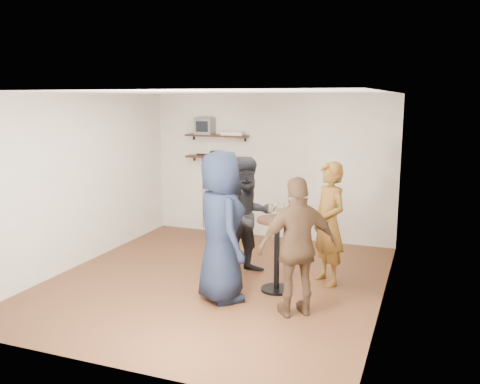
{
  "coord_description": "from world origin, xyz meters",
  "views": [
    {
      "loc": [
        2.73,
        -6.23,
        2.53
      ],
      "look_at": [
        0.21,
        0.4,
        1.21
      ],
      "focal_mm": 38.0,
      "sensor_mm": 36.0,
      "label": 1
    }
  ],
  "objects_px": {
    "crt_monitor": "(205,126)",
    "side_table": "(219,212)",
    "drinks_table": "(277,245)",
    "person_plaid": "(329,224)",
    "person_navy": "(221,227)",
    "person_brown": "(298,247)",
    "person_dark": "(248,216)",
    "dvd_deck": "(233,133)",
    "radio": "(217,154)"
  },
  "relations": [
    {
      "from": "crt_monitor",
      "to": "drinks_table",
      "type": "bearing_deg",
      "value": -48.73
    },
    {
      "from": "radio",
      "to": "person_navy",
      "type": "height_order",
      "value": "person_navy"
    },
    {
      "from": "crt_monitor",
      "to": "person_brown",
      "type": "bearing_deg",
      "value": -49.98
    },
    {
      "from": "side_table",
      "to": "person_dark",
      "type": "bearing_deg",
      "value": -55.28
    },
    {
      "from": "side_table",
      "to": "drinks_table",
      "type": "distance_m",
      "value": 2.88
    },
    {
      "from": "person_dark",
      "to": "person_brown",
      "type": "height_order",
      "value": "person_dark"
    },
    {
      "from": "dvd_deck",
      "to": "side_table",
      "type": "distance_m",
      "value": 1.47
    },
    {
      "from": "person_plaid",
      "to": "person_dark",
      "type": "distance_m",
      "value": 1.16
    },
    {
      "from": "dvd_deck",
      "to": "person_plaid",
      "type": "relative_size",
      "value": 0.24
    },
    {
      "from": "radio",
      "to": "person_plaid",
      "type": "distance_m",
      "value": 3.2
    },
    {
      "from": "side_table",
      "to": "person_brown",
      "type": "distance_m",
      "value": 3.67
    },
    {
      "from": "crt_monitor",
      "to": "drinks_table",
      "type": "distance_m",
      "value": 3.51
    },
    {
      "from": "person_plaid",
      "to": "person_navy",
      "type": "xyz_separation_m",
      "value": [
        -1.16,
        -1.05,
        0.1
      ]
    },
    {
      "from": "dvd_deck",
      "to": "drinks_table",
      "type": "height_order",
      "value": "dvd_deck"
    },
    {
      "from": "dvd_deck",
      "to": "radio",
      "type": "xyz_separation_m",
      "value": [
        -0.33,
        0.0,
        -0.38
      ]
    },
    {
      "from": "drinks_table",
      "to": "person_plaid",
      "type": "distance_m",
      "value": 0.81
    },
    {
      "from": "dvd_deck",
      "to": "person_plaid",
      "type": "height_order",
      "value": "dvd_deck"
    },
    {
      "from": "person_brown",
      "to": "crt_monitor",
      "type": "bearing_deg",
      "value": -84.79
    },
    {
      "from": "side_table",
      "to": "drinks_table",
      "type": "height_order",
      "value": "drinks_table"
    },
    {
      "from": "crt_monitor",
      "to": "side_table",
      "type": "height_order",
      "value": "crt_monitor"
    },
    {
      "from": "person_navy",
      "to": "person_brown",
      "type": "xyz_separation_m",
      "value": [
        1.03,
        -0.12,
        -0.12
      ]
    },
    {
      "from": "side_table",
      "to": "person_dark",
      "type": "distance_m",
      "value": 2.15
    },
    {
      "from": "side_table",
      "to": "person_navy",
      "type": "distance_m",
      "value": 3.06
    },
    {
      "from": "person_plaid",
      "to": "person_dark",
      "type": "height_order",
      "value": "person_dark"
    },
    {
      "from": "side_table",
      "to": "person_navy",
      "type": "relative_size",
      "value": 0.29
    },
    {
      "from": "side_table",
      "to": "person_dark",
      "type": "relative_size",
      "value": 0.32
    },
    {
      "from": "side_table",
      "to": "person_brown",
      "type": "relative_size",
      "value": 0.33
    },
    {
      "from": "radio",
      "to": "person_brown",
      "type": "relative_size",
      "value": 0.13
    },
    {
      "from": "drinks_table",
      "to": "person_brown",
      "type": "height_order",
      "value": "person_brown"
    },
    {
      "from": "side_table",
      "to": "person_brown",
      "type": "height_order",
      "value": "person_brown"
    },
    {
      "from": "crt_monitor",
      "to": "person_plaid",
      "type": "xyz_separation_m",
      "value": [
        2.7,
        -1.9,
        -1.17
      ]
    },
    {
      "from": "person_navy",
      "to": "dvd_deck",
      "type": "bearing_deg",
      "value": -23.41
    },
    {
      "from": "side_table",
      "to": "person_navy",
      "type": "height_order",
      "value": "person_navy"
    },
    {
      "from": "crt_monitor",
      "to": "person_plaid",
      "type": "distance_m",
      "value": 3.51
    },
    {
      "from": "radio",
      "to": "person_brown",
      "type": "height_order",
      "value": "person_brown"
    },
    {
      "from": "crt_monitor",
      "to": "side_table",
      "type": "distance_m",
      "value": 1.61
    },
    {
      "from": "drinks_table",
      "to": "person_brown",
      "type": "xyz_separation_m",
      "value": [
        0.45,
        -0.64,
        0.19
      ]
    },
    {
      "from": "dvd_deck",
      "to": "side_table",
      "type": "xyz_separation_m",
      "value": [
        -0.22,
        -0.18,
        -1.44
      ]
    },
    {
      "from": "person_dark",
      "to": "crt_monitor",
      "type": "bearing_deg",
      "value": 80.39
    },
    {
      "from": "drinks_table",
      "to": "person_navy",
      "type": "distance_m",
      "value": 0.84
    },
    {
      "from": "person_navy",
      "to": "person_brown",
      "type": "distance_m",
      "value": 1.04
    },
    {
      "from": "person_navy",
      "to": "crt_monitor",
      "type": "bearing_deg",
      "value": -14.27
    },
    {
      "from": "person_brown",
      "to": "radio",
      "type": "bearing_deg",
      "value": -87.33
    },
    {
      "from": "dvd_deck",
      "to": "side_table",
      "type": "height_order",
      "value": "dvd_deck"
    },
    {
      "from": "radio",
      "to": "side_table",
      "type": "relative_size",
      "value": 0.4
    },
    {
      "from": "side_table",
      "to": "person_dark",
      "type": "xyz_separation_m",
      "value": [
        1.2,
        -1.73,
        0.4
      ]
    },
    {
      "from": "person_plaid",
      "to": "side_table",
      "type": "bearing_deg",
      "value": -168.54
    },
    {
      "from": "person_dark",
      "to": "person_brown",
      "type": "distance_m",
      "value": 1.55
    },
    {
      "from": "crt_monitor",
      "to": "person_brown",
      "type": "relative_size",
      "value": 0.19
    },
    {
      "from": "person_plaid",
      "to": "person_dark",
      "type": "relative_size",
      "value": 0.99
    }
  ]
}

